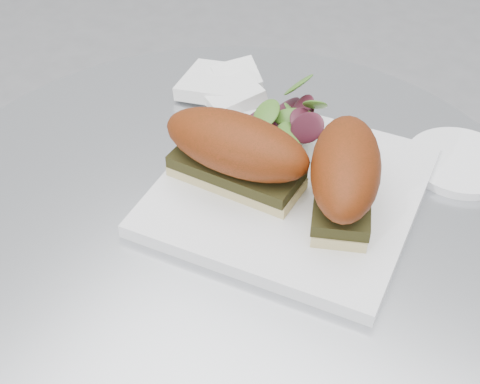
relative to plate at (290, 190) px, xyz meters
The scene contains 7 objects.
table 0.26m from the plate, 126.12° to the right, with size 0.70×0.70×0.73m.
plate is the anchor object (origin of this frame).
sandwich_left 0.08m from the plate, 151.85° to the right, with size 0.17×0.09×0.08m.
sandwich_right 0.08m from the plate, ahead, with size 0.13×0.17×0.08m.
salad 0.10m from the plate, 120.66° to the left, with size 0.10×0.10×0.05m, color #4B852B, non-canonical shape.
napkin 0.20m from the plate, 145.16° to the left, with size 0.11×0.11×0.02m, color white, non-canonical shape.
saucer 0.20m from the plate, 47.41° to the left, with size 0.12×0.12×0.01m, color white.
Camera 1 is at (0.29, -0.43, 1.22)m, focal length 50.00 mm.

